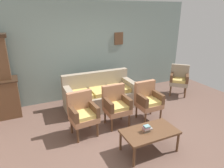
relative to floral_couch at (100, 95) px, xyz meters
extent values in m
plane|color=brown|center=(0.08, -1.74, -0.33)|extent=(7.68, 7.68, 0.00)
cube|color=gray|center=(0.08, 0.89, 1.02)|extent=(6.40, 0.06, 2.70)
cube|color=brown|center=(0.98, 0.85, 1.32)|extent=(0.28, 0.02, 0.36)
cube|color=gray|center=(0.00, -0.05, -0.12)|extent=(1.84, 0.83, 0.42)
cube|color=gray|center=(0.00, 0.27, 0.33)|extent=(1.83, 0.19, 0.48)
cube|color=gray|center=(0.83, -0.06, 0.21)|extent=(0.17, 0.80, 0.24)
cube|color=gray|center=(-0.84, -0.03, 0.21)|extent=(0.17, 0.80, 0.24)
cube|color=tan|center=(0.53, -0.09, 0.14)|extent=(0.49, 0.57, 0.10)
cube|color=tan|center=(0.00, -0.09, 0.14)|extent=(0.49, 0.57, 0.10)
cube|color=tan|center=(-0.53, -0.08, 0.14)|extent=(0.49, 0.57, 0.10)
cube|color=#9E6B4C|center=(-0.78, -1.08, 0.05)|extent=(0.55, 0.52, 0.12)
cube|color=tan|center=(-0.78, -1.10, 0.14)|extent=(0.47, 0.44, 0.10)
cube|color=#9E6B4C|center=(-0.80, -0.88, 0.34)|extent=(0.53, 0.14, 0.46)
cube|color=brown|center=(-0.56, -1.07, 0.22)|extent=(0.11, 0.48, 0.22)
cube|color=brown|center=(-1.00, -1.10, 0.22)|extent=(0.11, 0.48, 0.22)
cylinder|color=brown|center=(-0.56, -1.26, -0.17)|extent=(0.04, 0.04, 0.32)
cylinder|color=brown|center=(-0.98, -1.29, -0.17)|extent=(0.04, 0.04, 0.32)
cylinder|color=brown|center=(-0.59, -0.88, -0.17)|extent=(0.04, 0.04, 0.32)
cylinder|color=brown|center=(-1.01, -0.91, -0.17)|extent=(0.04, 0.04, 0.32)
cube|color=#9E6B4C|center=(0.00, -1.03, 0.05)|extent=(0.52, 0.49, 0.12)
cube|color=tan|center=(0.00, -1.05, 0.14)|extent=(0.45, 0.41, 0.10)
cube|color=#9E6B4C|center=(0.00, -0.83, 0.34)|extent=(0.52, 0.11, 0.46)
cube|color=brown|center=(0.22, -1.03, 0.22)|extent=(0.08, 0.48, 0.22)
cube|color=brown|center=(-0.22, -1.03, 0.22)|extent=(0.08, 0.48, 0.22)
cylinder|color=brown|center=(0.20, -1.22, -0.17)|extent=(0.04, 0.04, 0.32)
cylinder|color=brown|center=(-0.22, -1.22, -0.17)|extent=(0.04, 0.04, 0.32)
cylinder|color=brown|center=(0.21, -0.84, -0.17)|extent=(0.04, 0.04, 0.32)
cylinder|color=brown|center=(-0.21, -0.84, -0.17)|extent=(0.04, 0.04, 0.32)
cube|color=#9E6B4C|center=(0.78, -1.12, 0.05)|extent=(0.52, 0.48, 0.12)
cube|color=tan|center=(0.78, -1.14, 0.14)|extent=(0.44, 0.41, 0.10)
cube|color=#9E6B4C|center=(0.78, -0.92, 0.34)|extent=(0.52, 0.10, 0.46)
cube|color=brown|center=(1.00, -1.12, 0.22)|extent=(0.08, 0.48, 0.22)
cube|color=brown|center=(0.56, -1.12, 0.22)|extent=(0.08, 0.48, 0.22)
cylinder|color=brown|center=(0.99, -1.31, -0.17)|extent=(0.04, 0.04, 0.32)
cylinder|color=brown|center=(0.57, -1.31, -0.17)|extent=(0.04, 0.04, 0.32)
cylinder|color=brown|center=(0.99, -0.93, -0.17)|extent=(0.04, 0.04, 0.32)
cylinder|color=brown|center=(0.57, -0.93, -0.17)|extent=(0.04, 0.04, 0.32)
cube|color=gray|center=(2.47, -0.25, 0.05)|extent=(0.71, 0.71, 0.12)
cube|color=tan|center=(2.45, -0.26, 0.14)|extent=(0.60, 0.60, 0.10)
cube|color=gray|center=(2.60, -0.10, 0.34)|extent=(0.45, 0.43, 0.46)
cube|color=brown|center=(2.63, -0.40, 0.22)|extent=(0.39, 0.40, 0.22)
cube|color=brown|center=(2.31, -0.09, 0.22)|extent=(0.39, 0.40, 0.22)
cylinder|color=brown|center=(2.49, -0.53, -0.17)|extent=(0.04, 0.04, 0.32)
cylinder|color=brown|center=(2.18, -0.24, -0.17)|extent=(0.04, 0.04, 0.32)
cylinder|color=brown|center=(2.75, -0.25, -0.17)|extent=(0.04, 0.04, 0.32)
cylinder|color=brown|center=(2.44, 0.04, -0.17)|extent=(0.04, 0.04, 0.32)
cube|color=brown|center=(0.13, -2.08, 0.07)|extent=(1.00, 0.56, 0.04)
cylinder|color=brown|center=(-0.33, -1.84, -0.14)|extent=(0.04, 0.04, 0.38)
cylinder|color=brown|center=(0.59, -1.84, -0.14)|extent=(0.04, 0.04, 0.38)
cylinder|color=brown|center=(-0.33, -2.32, -0.14)|extent=(0.04, 0.04, 0.38)
cylinder|color=brown|center=(0.59, -2.32, -0.14)|extent=(0.04, 0.04, 0.38)
cube|color=#776D58|center=(0.05, -2.07, 0.10)|extent=(0.12, 0.10, 0.02)
cube|color=#A46052|center=(0.05, -2.06, 0.12)|extent=(0.11, 0.08, 0.03)
cube|color=gray|center=(0.07, -2.07, 0.15)|extent=(0.16, 0.10, 0.03)
cube|color=#BD718C|center=(0.05, -2.07, 0.18)|extent=(0.11, 0.10, 0.02)
cube|color=gray|center=(0.06, -2.07, 0.20)|extent=(0.11, 0.09, 0.03)
camera|label=1|loc=(-1.81, -4.61, 2.12)|focal=32.57mm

